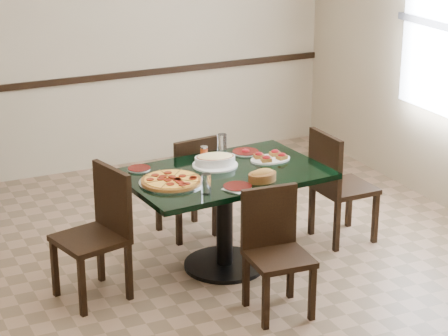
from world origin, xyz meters
name	(u,v)px	position (x,y,z in m)	size (l,w,h in m)	color
floor	(205,287)	(0.00, 0.00, 0.00)	(5.50, 5.50, 0.00)	#83634B
room_shell	(230,62)	(1.02, 1.73, 1.17)	(5.50, 5.50, 5.50)	white
main_table	(225,195)	(0.27, 0.24, 0.57)	(1.48, 1.02, 0.75)	black
chair_far	(191,181)	(0.27, 0.85, 0.47)	(0.44, 0.44, 0.84)	black
chair_near	(275,245)	(0.30, -0.46, 0.46)	(0.42, 0.42, 0.84)	black
chair_right	(336,181)	(1.26, 0.30, 0.50)	(0.43, 0.43, 0.90)	black
chair_left	(100,226)	(-0.68, 0.21, 0.51)	(0.52, 0.52, 0.91)	black
pepperoni_pizza	(171,181)	(-0.16, 0.19, 0.77)	(0.45, 0.45, 0.04)	#BBBCC3
lasagna_casserole	(215,160)	(0.26, 0.38, 0.80)	(0.33, 0.33, 0.09)	silver
bread_basket	(262,176)	(0.42, -0.05, 0.79)	(0.22, 0.16, 0.09)	brown
bruschetta_platter	(270,157)	(0.68, 0.32, 0.77)	(0.32, 0.22, 0.05)	silver
side_plate_near	(238,187)	(0.21, -0.09, 0.76)	(0.20, 0.20, 0.02)	silver
side_plate_far_r	(246,152)	(0.59, 0.55, 0.76)	(0.20, 0.20, 0.03)	silver
side_plate_far_l	(139,169)	(-0.27, 0.54, 0.76)	(0.17, 0.17, 0.02)	silver
napkin_setting	(237,188)	(0.20, -0.10, 0.75)	(0.20, 0.20, 0.01)	white
water_glass_a	(222,144)	(0.43, 0.61, 0.83)	(0.07, 0.07, 0.15)	white
water_glass_b	(206,184)	(-0.03, -0.10, 0.82)	(0.07, 0.07, 0.14)	white
pepper_shaker	(204,152)	(0.26, 0.57, 0.80)	(0.06, 0.06, 0.09)	#D15516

